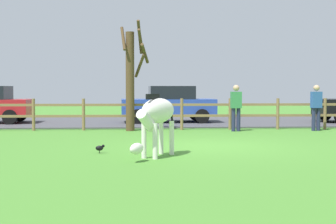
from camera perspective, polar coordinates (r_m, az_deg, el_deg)
The scene contains 9 objects.
ground_plane at distance 13.09m, azimuth 4.90°, elevation -3.95°, with size 60.00×60.00×0.00m, color #47842D.
parking_asphalt at distance 22.29m, azimuth 1.46°, elevation -1.06°, with size 28.00×7.40×0.05m, color #47474C.
paddock_fence at distance 17.95m, azimuth 1.61°, elevation 0.01°, with size 21.47×0.11×1.15m.
bare_tree at distance 17.59m, azimuth -4.27°, elevation 4.19°, with size 1.04×1.21×3.90m.
zebra at distance 10.94m, azimuth -1.36°, elevation -0.42°, with size 1.20×1.73×1.41m.
crow_on_grass at distance 11.74m, azimuth -7.90°, elevation -4.14°, with size 0.21×0.10×0.20m.
parked_car_blue at distance 21.23m, azimuth 0.10°, elevation 0.96°, with size 4.07×2.02×1.56m.
visitor_left_of_tree at distance 17.52m, azimuth 7.89°, elevation 0.73°, with size 0.38×0.26×1.64m.
visitor_right_of_tree at distance 18.33m, azimuth 16.79°, elevation 0.73°, with size 0.38×0.26×1.64m.
Camera 1 is at (-1.87, -12.86, 1.55)m, focal length 52.63 mm.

